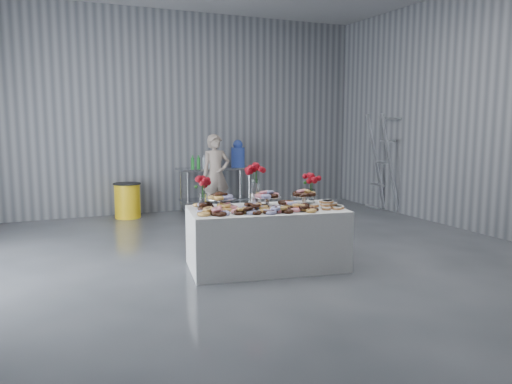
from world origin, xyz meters
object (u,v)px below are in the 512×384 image
at_px(water_jug, 238,155).
at_px(stepladder, 383,163).
at_px(display_table, 266,238).
at_px(prep_table, 215,181).
at_px(person, 216,175).
at_px(trash_barrel, 127,200).

height_order(water_jug, stepladder, stepladder).
bearing_deg(stepladder, display_table, -145.53).
relative_size(water_jug, stepladder, 0.28).
bearing_deg(prep_table, water_jug, -0.00).
bearing_deg(water_jug, stepladder, -29.22).
relative_size(water_jug, person, 0.35).
bearing_deg(prep_table, trash_barrel, -180.00).
height_order(display_table, prep_table, prep_table).
relative_size(prep_table, trash_barrel, 2.25).
bearing_deg(stepladder, water_jug, 150.78).
bearing_deg(trash_barrel, person, -11.92).
height_order(prep_table, person, person).
relative_size(display_table, prep_table, 1.27).
xyz_separation_m(person, trash_barrel, (-1.66, 0.35, -0.46)).
height_order(water_jug, person, person).
distance_m(water_jug, trash_barrel, 2.41).
height_order(prep_table, stepladder, stepladder).
height_order(display_table, person, person).
height_order(trash_barrel, stepladder, stepladder).
relative_size(person, trash_barrel, 2.37).
relative_size(display_table, stepladder, 0.95).
xyz_separation_m(prep_table, trash_barrel, (-1.77, -0.00, -0.28)).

